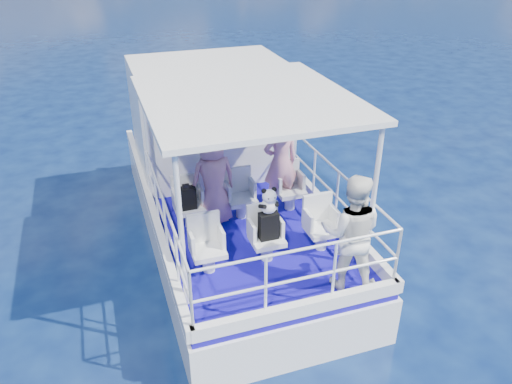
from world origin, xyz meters
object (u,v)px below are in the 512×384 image
Objects in this scene: passenger_stbd_aft at (351,233)px; panda at (269,201)px; passenger_port_fwd at (213,179)px; backpack_center at (269,226)px.

passenger_stbd_aft is 4.23× the size of panda.
passenger_port_fwd reaches higher than backpack_center.
backpack_center is (-0.84, 0.90, -0.26)m from passenger_stbd_aft.
passenger_stbd_aft is at bearing -47.46° from panda.
passenger_port_fwd is at bearing -30.20° from passenger_stbd_aft.
panda is at bearing 101.39° from passenger_port_fwd.
backpack_center is at bearing 100.87° from passenger_port_fwd.
panda is (0.50, -1.30, 0.20)m from passenger_port_fwd.
passenger_stbd_aft is at bearing -46.66° from backpack_center.
passenger_port_fwd is 0.95× the size of passenger_stbd_aft.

